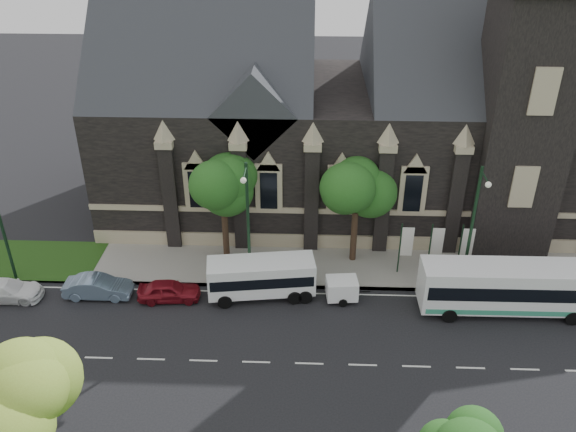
{
  "coord_description": "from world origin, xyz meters",
  "views": [
    {
      "loc": [
        -0.24,
        -24.89,
        23.74
      ],
      "look_at": [
        -1.43,
        6.0,
        6.12
      ],
      "focal_mm": 37.0,
      "sensor_mm": 36.0,
      "label": 1
    }
  ],
  "objects_px": {
    "car_far_red": "(169,291)",
    "banner_flag_center": "(434,245)",
    "car_far_white": "(6,290)",
    "tree_park_near": "(7,393)",
    "street_lamp_mid": "(248,221)",
    "tour_coach": "(514,287)",
    "box_trailer": "(342,288)",
    "banner_flag_left": "(404,244)",
    "street_lamp_near": "(473,225)",
    "banner_flag_right": "(465,246)",
    "tree_walk_left": "(226,185)",
    "sedan": "(98,287)",
    "tree_walk_right": "(360,187)",
    "shuttle_bus": "(262,276)"
  },
  "relations": [
    {
      "from": "tree_walk_left",
      "to": "banner_flag_center",
      "type": "relative_size",
      "value": 1.91
    },
    {
      "from": "street_lamp_near",
      "to": "car_far_white",
      "type": "height_order",
      "value": "street_lamp_near"
    },
    {
      "from": "tree_park_near",
      "to": "car_far_red",
      "type": "relative_size",
      "value": 2.14
    },
    {
      "from": "car_far_white",
      "to": "tree_walk_left",
      "type": "bearing_deg",
      "value": -70.87
    },
    {
      "from": "banner_flag_right",
      "to": "tree_park_near",
      "type": "bearing_deg",
      "value": -141.14
    },
    {
      "from": "car_far_red",
      "to": "banner_flag_left",
      "type": "bearing_deg",
      "value": -81.74
    },
    {
      "from": "tree_walk_left",
      "to": "sedan",
      "type": "height_order",
      "value": "tree_walk_left"
    },
    {
      "from": "tree_walk_left",
      "to": "banner_flag_center",
      "type": "height_order",
      "value": "tree_walk_left"
    },
    {
      "from": "street_lamp_mid",
      "to": "banner_flag_left",
      "type": "height_order",
      "value": "street_lamp_mid"
    },
    {
      "from": "street_lamp_mid",
      "to": "box_trailer",
      "type": "distance_m",
      "value": 7.47
    },
    {
      "from": "street_lamp_near",
      "to": "banner_flag_left",
      "type": "xyz_separation_m",
      "value": [
        -3.71,
        1.91,
        -2.73
      ]
    },
    {
      "from": "banner_flag_center",
      "to": "car_far_white",
      "type": "distance_m",
      "value": 28.21
    },
    {
      "from": "tree_walk_right",
      "to": "street_lamp_mid",
      "type": "height_order",
      "value": "street_lamp_mid"
    },
    {
      "from": "tour_coach",
      "to": "car_far_white",
      "type": "xyz_separation_m",
      "value": [
        -32.19,
        0.0,
        -1.16
      ]
    },
    {
      "from": "banner_flag_left",
      "to": "car_far_white",
      "type": "relative_size",
      "value": 0.87
    },
    {
      "from": "tree_walk_right",
      "to": "street_lamp_mid",
      "type": "bearing_deg",
      "value": -153.35
    },
    {
      "from": "street_lamp_mid",
      "to": "tour_coach",
      "type": "bearing_deg",
      "value": -6.53
    },
    {
      "from": "banner_flag_right",
      "to": "shuttle_bus",
      "type": "xyz_separation_m",
      "value": [
        -13.42,
        -2.8,
        -0.85
      ]
    },
    {
      "from": "street_lamp_near",
      "to": "box_trailer",
      "type": "xyz_separation_m",
      "value": [
        -7.96,
        -1.13,
        -4.25
      ]
    },
    {
      "from": "tree_walk_right",
      "to": "car_far_white",
      "type": "height_order",
      "value": "tree_walk_right"
    },
    {
      "from": "shuttle_bus",
      "to": "car_far_white",
      "type": "distance_m",
      "value": 16.53
    },
    {
      "from": "tree_park_near",
      "to": "banner_flag_center",
      "type": "bearing_deg",
      "value": 41.54
    },
    {
      "from": "tour_coach",
      "to": "sedan",
      "type": "xyz_separation_m",
      "value": [
        -26.34,
        0.51,
        -1.11
      ]
    },
    {
      "from": "tree_park_near",
      "to": "banner_flag_left",
      "type": "bearing_deg",
      "value": 44.54
    },
    {
      "from": "car_far_red",
      "to": "banner_flag_center",
      "type": "bearing_deg",
      "value": -83.17
    },
    {
      "from": "tree_park_near",
      "to": "banner_flag_left",
      "type": "distance_m",
      "value": 25.65
    },
    {
      "from": "tree_walk_right",
      "to": "street_lamp_mid",
      "type": "relative_size",
      "value": 0.87
    },
    {
      "from": "tree_park_near",
      "to": "shuttle_bus",
      "type": "distance_m",
      "value": 17.96
    },
    {
      "from": "tree_walk_left",
      "to": "tour_coach",
      "type": "relative_size",
      "value": 0.66
    },
    {
      "from": "street_lamp_near",
      "to": "sedan",
      "type": "bearing_deg",
      "value": -176.65
    },
    {
      "from": "shuttle_bus",
      "to": "street_lamp_mid",
      "type": "bearing_deg",
      "value": 126.38
    },
    {
      "from": "street_lamp_mid",
      "to": "tour_coach",
      "type": "height_order",
      "value": "street_lamp_mid"
    },
    {
      "from": "banner_flag_right",
      "to": "tour_coach",
      "type": "relative_size",
      "value": 0.35
    },
    {
      "from": "street_lamp_near",
      "to": "street_lamp_mid",
      "type": "xyz_separation_m",
      "value": [
        -14.0,
        0.0,
        0.0
      ]
    },
    {
      "from": "tour_coach",
      "to": "banner_flag_left",
      "type": "bearing_deg",
      "value": 148.46
    },
    {
      "from": "banner_flag_center",
      "to": "car_far_red",
      "type": "xyz_separation_m",
      "value": [
        -17.36,
        -3.45,
        -1.7
      ]
    },
    {
      "from": "banner_flag_center",
      "to": "box_trailer",
      "type": "height_order",
      "value": "banner_flag_center"
    },
    {
      "from": "tour_coach",
      "to": "box_trailer",
      "type": "bearing_deg",
      "value": 175.44
    },
    {
      "from": "banner_flag_center",
      "to": "tour_coach",
      "type": "distance_m",
      "value": 5.76
    },
    {
      "from": "banner_flag_right",
      "to": "car_far_red",
      "type": "height_order",
      "value": "banner_flag_right"
    },
    {
      "from": "tree_park_near",
      "to": "street_lamp_near",
      "type": "distance_m",
      "value": 26.97
    },
    {
      "from": "tree_walk_right",
      "to": "tree_walk_left",
      "type": "distance_m",
      "value": 9.01
    },
    {
      "from": "banner_flag_right",
      "to": "car_far_red",
      "type": "bearing_deg",
      "value": -169.88
    },
    {
      "from": "box_trailer",
      "to": "banner_flag_left",
      "type": "bearing_deg",
      "value": 29.87
    },
    {
      "from": "car_far_white",
      "to": "tree_park_near",
      "type": "bearing_deg",
      "value": -153.28
    },
    {
      "from": "banner_flag_center",
      "to": "box_trailer",
      "type": "bearing_deg",
      "value": -154.1
    },
    {
      "from": "banner_flag_center",
      "to": "sedan",
      "type": "xyz_separation_m",
      "value": [
        -22.04,
        -3.3,
        -1.66
      ]
    },
    {
      "from": "tree_walk_right",
      "to": "banner_flag_right",
      "type": "xyz_separation_m",
      "value": [
        7.08,
        -1.71,
        -3.43
      ]
    },
    {
      "from": "tree_park_near",
      "to": "street_lamp_mid",
      "type": "relative_size",
      "value": 0.95
    },
    {
      "from": "street_lamp_mid",
      "to": "banner_flag_left",
      "type": "distance_m",
      "value": 10.81
    }
  ]
}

